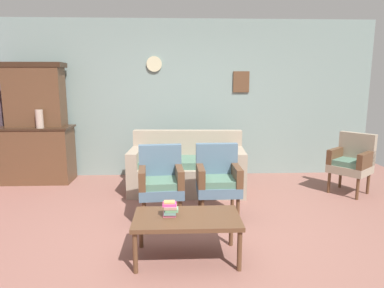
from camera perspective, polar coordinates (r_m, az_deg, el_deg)
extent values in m
plane|color=#84564C|center=(3.83, 1.00, -15.48)|extent=(7.68, 7.68, 0.00)
cube|color=gray|center=(6.07, -0.44, 7.44)|extent=(6.40, 0.06, 2.70)
cube|color=brown|center=(6.12, 8.16, 10.17)|extent=(0.28, 0.02, 0.36)
cylinder|color=beige|center=(6.03, -6.29, 13.06)|extent=(0.26, 0.03, 0.26)
cube|color=brown|center=(6.26, -24.19, -1.71)|extent=(1.10, 0.52, 0.90)
cube|color=#342115|center=(6.19, -24.52, 2.50)|extent=(1.16, 0.55, 0.03)
cube|color=brown|center=(6.22, -24.59, 7.08)|extent=(0.90, 0.36, 0.95)
cube|color=#342115|center=(6.22, -24.96, 11.81)|extent=(0.99, 0.38, 0.08)
cylinder|color=tan|center=(5.95, -23.97, 3.83)|extent=(0.12, 0.12, 0.29)
cube|color=gray|center=(5.26, -0.82, -5.68)|extent=(1.75, 0.90, 0.42)
cube|color=gray|center=(5.46, -0.74, -0.20)|extent=(1.71, 0.26, 0.48)
cube|color=gray|center=(5.21, 7.71, -2.17)|extent=(0.20, 0.81, 0.24)
cube|color=gray|center=(5.26, -9.31, -2.11)|extent=(0.20, 0.81, 0.24)
cube|color=#4C705B|center=(5.16, 4.60, -3.03)|extent=(0.47, 0.58, 0.10)
cube|color=#4C705B|center=(5.15, -0.84, -3.02)|extent=(0.47, 0.58, 0.10)
cube|color=#4C705B|center=(5.19, -6.26, -2.99)|extent=(0.47, 0.58, 0.10)
cube|color=slate|center=(4.17, -5.13, -7.66)|extent=(0.56, 0.52, 0.12)
cube|color=#4C705B|center=(4.12, -5.14, -6.56)|extent=(0.47, 0.44, 0.10)
cube|color=slate|center=(4.28, -5.29, -3.13)|extent=(0.53, 0.14, 0.46)
cube|color=brown|center=(4.13, -2.10, -5.32)|extent=(0.12, 0.48, 0.22)
cube|color=brown|center=(4.12, -8.25, -5.48)|extent=(0.12, 0.48, 0.22)
cylinder|color=brown|center=(4.07, -1.97, -11.34)|extent=(0.04, 0.04, 0.32)
cylinder|color=brown|center=(4.06, -8.00, -11.51)|extent=(0.04, 0.04, 0.32)
cylinder|color=brown|center=(4.43, -2.42, -9.52)|extent=(0.04, 0.04, 0.32)
cylinder|color=brown|center=(4.42, -7.94, -9.67)|extent=(0.04, 0.04, 0.32)
cube|color=slate|center=(4.24, 4.38, -7.34)|extent=(0.53, 0.49, 0.12)
cube|color=#4C705B|center=(4.19, 4.44, -6.25)|extent=(0.45, 0.41, 0.10)
cube|color=slate|center=(4.35, 4.10, -2.89)|extent=(0.52, 0.11, 0.46)
cube|color=brown|center=(4.22, 7.39, -5.05)|extent=(0.09, 0.48, 0.22)
cube|color=brown|center=(4.16, 1.40, -5.18)|extent=(0.09, 0.48, 0.22)
cylinder|color=brown|center=(4.17, 7.60, -10.93)|extent=(0.04, 0.04, 0.32)
cylinder|color=brown|center=(4.11, 1.73, -11.14)|extent=(0.04, 0.04, 0.32)
cylinder|color=brown|center=(4.52, 6.71, -9.18)|extent=(0.04, 0.04, 0.32)
cylinder|color=brown|center=(4.46, 1.31, -9.34)|extent=(0.04, 0.04, 0.32)
cube|color=gray|center=(5.64, 24.69, -3.75)|extent=(0.70, 0.71, 0.12)
cube|color=#4C705B|center=(5.60, 24.68, -2.90)|extent=(0.60, 0.60, 0.10)
cube|color=gray|center=(5.76, 25.69, -0.59)|extent=(0.41, 0.46, 0.46)
cube|color=brown|center=(5.53, 26.92, -2.40)|extent=(0.42, 0.37, 0.22)
cube|color=brown|center=(5.69, 22.79, -1.74)|extent=(0.42, 0.37, 0.22)
cylinder|color=brown|center=(5.45, 25.76, -6.71)|extent=(0.04, 0.04, 0.32)
cylinder|color=brown|center=(5.61, 21.77, -5.94)|extent=(0.04, 0.04, 0.32)
cylinder|color=brown|center=(5.80, 27.18, -5.84)|extent=(0.04, 0.04, 0.32)
cylinder|color=brown|center=(5.94, 23.38, -5.15)|extent=(0.04, 0.04, 0.32)
cube|color=brown|center=(3.30, -0.86, -12.26)|extent=(1.00, 0.56, 0.04)
cylinder|color=brown|center=(3.62, -8.47, -13.85)|extent=(0.04, 0.04, 0.38)
cylinder|color=brown|center=(3.64, 6.51, -13.66)|extent=(0.04, 0.04, 0.38)
cylinder|color=brown|center=(3.19, -9.40, -17.39)|extent=(0.04, 0.04, 0.38)
cylinder|color=brown|center=(3.22, 7.88, -17.13)|extent=(0.04, 0.04, 0.38)
cube|color=#C65779|center=(3.32, -3.75, -11.58)|extent=(0.12, 0.10, 0.02)
cube|color=gray|center=(3.29, -3.68, -11.26)|extent=(0.11, 0.09, 0.03)
cube|color=#65A375|center=(3.28, -3.39, -10.83)|extent=(0.12, 0.10, 0.03)
cube|color=tan|center=(3.27, -3.58, -10.43)|extent=(0.12, 0.10, 0.03)
cube|color=#E4438D|center=(3.27, -3.75, -9.94)|extent=(0.13, 0.09, 0.03)
cube|color=#F09856|center=(3.26, -3.77, -9.59)|extent=(0.10, 0.08, 0.02)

